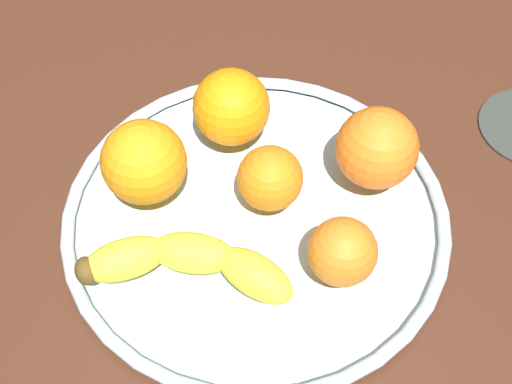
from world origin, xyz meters
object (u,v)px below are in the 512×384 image
(orange_center, at_px, (377,148))
(orange_back_left, at_px, (144,162))
(banana, at_px, (186,263))
(fruit_bowl, at_px, (256,217))
(orange_front_left, at_px, (270,178))
(orange_front_right, at_px, (342,252))
(orange_back_right, at_px, (231,107))

(orange_center, xyz_separation_m, orange_back_left, (0.19, 0.10, 0.00))
(banana, bearing_deg, orange_center, -139.05)
(fruit_bowl, relative_size, banana, 1.91)
(banana, bearing_deg, orange_front_left, -123.39)
(banana, relative_size, orange_center, 2.45)
(banana, bearing_deg, orange_front_right, -170.40)
(fruit_bowl, relative_size, orange_center, 4.67)
(banana, relative_size, orange_back_right, 2.51)
(orange_front_right, bearing_deg, orange_front_left, -30.54)
(orange_front_left, distance_m, orange_back_left, 0.12)
(orange_front_left, relative_size, orange_front_right, 1.01)
(orange_back_right, bearing_deg, orange_front_left, 136.09)
(banana, xyz_separation_m, orange_front_left, (-0.04, -0.10, 0.01))
(fruit_bowl, distance_m, banana, 0.09)
(banana, height_order, orange_center, orange_center)
(fruit_bowl, xyz_separation_m, orange_back_right, (0.06, -0.08, 0.05))
(orange_front_left, xyz_separation_m, orange_front_right, (-0.09, 0.05, -0.00))
(banana, bearing_deg, fruit_bowl, -123.65)
(orange_center, bearing_deg, orange_back_left, 26.49)
(fruit_bowl, bearing_deg, orange_back_right, -54.20)
(orange_back_left, bearing_deg, orange_front_left, -163.91)
(fruit_bowl, height_order, banana, banana)
(banana, xyz_separation_m, orange_back_left, (0.07, -0.07, 0.02))
(banana, height_order, orange_back_left, orange_back_left)
(orange_back_right, relative_size, orange_center, 0.98)
(orange_front_right, bearing_deg, orange_back_right, -36.90)
(banana, distance_m, orange_front_right, 0.13)
(fruit_bowl, xyz_separation_m, orange_front_right, (-0.09, 0.03, 0.04))
(orange_center, distance_m, orange_back_left, 0.22)
(orange_front_right, bearing_deg, banana, 23.42)
(orange_front_left, height_order, orange_center, orange_center)
(fruit_bowl, relative_size, orange_front_right, 6.01)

